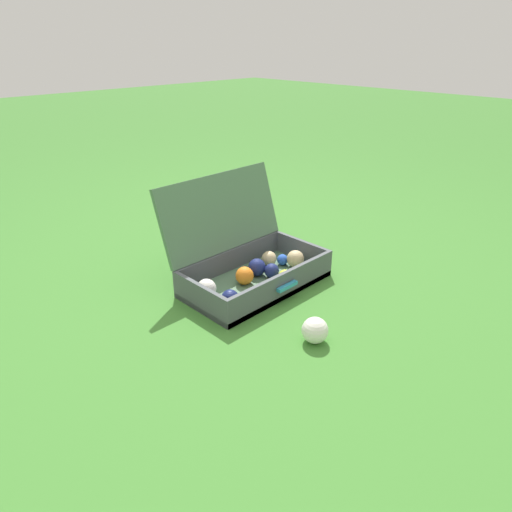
% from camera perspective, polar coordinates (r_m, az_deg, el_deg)
% --- Properties ---
extents(ground_plane, '(16.00, 16.00, 0.00)m').
position_cam_1_polar(ground_plane, '(2.08, -3.13, -3.67)').
color(ground_plane, '#3D7A2D').
extents(open_suitcase, '(0.64, 0.48, 0.46)m').
position_cam_1_polar(open_suitcase, '(2.07, -1.06, -0.63)').
color(open_suitcase, '#4C7051').
rests_on(open_suitcase, ground).
extents(stray_ball_on_grass, '(0.10, 0.10, 0.10)m').
position_cam_1_polar(stray_ball_on_grass, '(1.71, 7.21, -8.99)').
color(stray_ball_on_grass, white).
rests_on(stray_ball_on_grass, ground).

